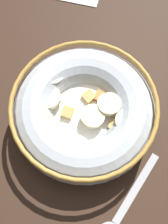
{
  "coord_description": "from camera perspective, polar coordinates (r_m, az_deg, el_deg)",
  "views": [
    {
      "loc": [
        12.86,
        4.19,
        40.22
      ],
      "look_at": [
        0.0,
        0.0,
        3.0
      ],
      "focal_mm": 47.57,
      "sensor_mm": 36.0,
      "label": 1
    }
  ],
  "objects": [
    {
      "name": "cereal_bowl",
      "position": [
        0.4,
        -0.03,
        -0.02
      ],
      "size": [
        19.19,
        19.19,
        5.64
      ],
      "color": "#B2BCC6",
      "rests_on": "ground_plane"
    },
    {
      "name": "spoon",
      "position": [
        0.4,
        6.2,
        -20.22
      ],
      "size": [
        14.3,
        5.86,
        0.8
      ],
      "color": "#A5A5AD",
      "rests_on": "ground_plane"
    },
    {
      "name": "ground_plane",
      "position": [
        0.43,
        -0.0,
        -1.8
      ],
      "size": [
        100.38,
        100.38,
        2.0
      ],
      "primitive_type": "cube",
      "color": "#332116"
    }
  ]
}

